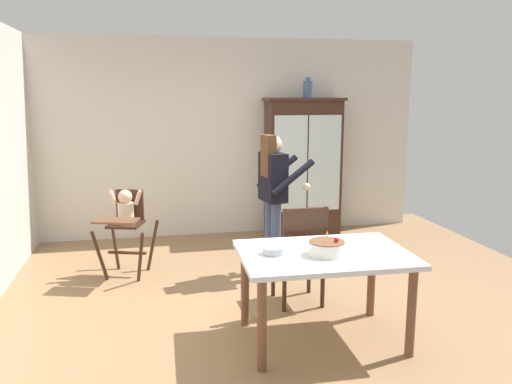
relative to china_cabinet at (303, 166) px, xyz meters
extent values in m
plane|color=#93704C|center=(-0.97, -2.37, -0.96)|extent=(6.24, 6.24, 0.00)
cube|color=beige|center=(-0.97, 0.26, 0.39)|extent=(5.32, 0.06, 2.70)
cube|color=#382116|center=(0.00, 0.00, -0.03)|extent=(1.01, 0.42, 1.86)
cube|color=#382116|center=(0.00, 0.00, 0.92)|extent=(1.07, 0.48, 0.04)
cube|color=silver|center=(-0.24, -0.21, 0.07)|extent=(0.45, 0.01, 1.30)
cube|color=silver|center=(0.24, -0.21, 0.07)|extent=(0.45, 0.01, 1.30)
cube|color=#382116|center=(0.00, 0.00, 0.07)|extent=(0.93, 0.36, 0.02)
cylinder|color=#3D567F|center=(0.05, 0.00, 1.05)|extent=(0.13, 0.13, 0.22)
cylinder|color=#3D567F|center=(0.05, 0.00, 1.19)|extent=(0.07, 0.07, 0.05)
cylinder|color=#382116|center=(-2.64, -1.40, -0.68)|extent=(0.17, 0.11, 0.56)
cylinder|color=#382116|center=(-2.22, -1.54, -0.68)|extent=(0.11, 0.17, 0.56)
cylinder|color=#382116|center=(-2.51, -0.98, -0.68)|extent=(0.11, 0.17, 0.56)
cylinder|color=#382116|center=(-2.09, -1.12, -0.68)|extent=(0.17, 0.11, 0.56)
cube|color=#382116|center=(-2.37, -1.26, -0.70)|extent=(0.41, 0.16, 0.02)
cube|color=#382116|center=(-2.37, -1.26, -0.38)|extent=(0.43, 0.43, 0.02)
cube|color=#382116|center=(-2.32, -1.11, -0.20)|extent=(0.30, 0.12, 0.34)
cube|color=brown|center=(-2.45, -1.52, -0.28)|extent=(0.49, 0.36, 0.02)
cylinder|color=beige|center=(-2.36, -1.24, -0.26)|extent=(0.17, 0.17, 0.22)
sphere|color=beige|center=(-2.36, -1.24, -0.08)|extent=(0.15, 0.15, 0.15)
cylinder|color=beige|center=(-2.50, -1.20, -0.09)|extent=(0.10, 0.07, 0.17)
cylinder|color=beige|center=(-2.23, -1.28, -0.09)|extent=(0.10, 0.07, 0.17)
cylinder|color=#3D4C6B|center=(-0.79, -1.62, -0.55)|extent=(0.11, 0.11, 0.82)
cylinder|color=#3D4C6B|center=(-0.82, -1.45, -0.55)|extent=(0.11, 0.11, 0.82)
cube|color=black|center=(-0.80, -1.53, 0.12)|extent=(0.26, 0.39, 0.52)
cube|color=white|center=(-0.70, -1.52, 0.12)|extent=(0.02, 0.06, 0.49)
sphere|color=beige|center=(-0.80, -1.53, 0.47)|extent=(0.19, 0.19, 0.19)
cube|color=brown|center=(-0.86, -1.54, 0.35)|extent=(0.13, 0.21, 0.44)
cylinder|color=black|center=(-0.63, -1.71, 0.14)|extent=(0.50, 0.15, 0.37)
sphere|color=beige|center=(-0.47, -1.68, 0.03)|extent=(0.08, 0.08, 0.08)
cylinder|color=black|center=(-0.70, -1.31, 0.14)|extent=(0.50, 0.15, 0.37)
sphere|color=beige|center=(-0.54, -1.28, 0.03)|extent=(0.08, 0.08, 0.08)
cube|color=silver|center=(-0.78, -3.13, -0.24)|extent=(1.34, 0.96, 0.04)
cylinder|color=brown|center=(-1.36, -3.49, -0.61)|extent=(0.07, 0.07, 0.70)
cylinder|color=brown|center=(-0.22, -3.52, -0.61)|extent=(0.07, 0.07, 0.70)
cylinder|color=brown|center=(-1.34, -2.74, -0.61)|extent=(0.07, 0.07, 0.70)
cylinder|color=brown|center=(-0.20, -2.77, -0.61)|extent=(0.07, 0.07, 0.70)
cylinder|color=white|center=(-0.78, -3.20, -0.17)|extent=(0.28, 0.28, 0.10)
cylinder|color=brown|center=(-0.78, -3.20, -0.11)|extent=(0.27, 0.27, 0.01)
cylinder|color=#F2E5CC|center=(-0.78, -3.20, -0.08)|extent=(0.01, 0.01, 0.06)
cone|color=yellow|center=(-0.78, -3.20, -0.04)|extent=(0.02, 0.02, 0.02)
sphere|color=red|center=(-0.72, -3.24, -0.09)|extent=(0.04, 0.04, 0.04)
cylinder|color=#B2BCC6|center=(-1.17, -3.09, -0.19)|extent=(0.18, 0.18, 0.05)
cylinder|color=#382116|center=(-0.58, -2.15, -0.73)|extent=(0.04, 0.04, 0.45)
cylinder|color=#382116|center=(-0.95, -2.17, -0.73)|extent=(0.04, 0.04, 0.45)
cylinder|color=#382116|center=(-0.57, -2.52, -0.73)|extent=(0.04, 0.04, 0.45)
cylinder|color=#382116|center=(-0.94, -2.54, -0.73)|extent=(0.04, 0.04, 0.45)
cube|color=#473D38|center=(-0.76, -2.35, -0.49)|extent=(0.46, 0.46, 0.03)
cube|color=#382116|center=(-0.75, -2.55, -0.24)|extent=(0.42, 0.06, 0.48)
cylinder|color=#382116|center=(-0.56, -2.54, -0.24)|extent=(0.03, 0.03, 0.48)
cylinder|color=#382116|center=(-0.94, -2.55, -0.24)|extent=(0.03, 0.03, 0.48)
camera|label=1|loc=(-2.09, -6.79, 1.01)|focal=35.99mm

